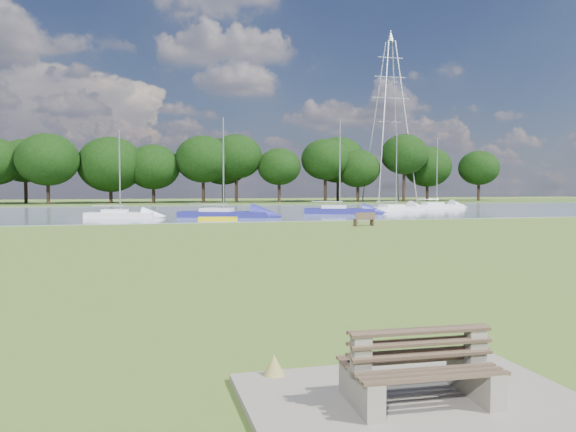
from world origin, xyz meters
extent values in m
plane|color=olive|center=(0.00, 0.00, 0.00)|extent=(220.00, 220.00, 0.00)
cube|color=gray|center=(0.00, 42.00, 0.00)|extent=(220.00, 40.00, 0.10)
cube|color=#4C6626|center=(0.00, 72.00, 0.00)|extent=(220.00, 20.00, 0.40)
cube|color=gray|center=(0.00, -14.00, 0.05)|extent=(4.20, 3.20, 0.10)
cube|color=gray|center=(-0.75, -13.97, 0.32)|extent=(0.27, 1.07, 0.44)
cube|color=gray|center=(-0.75, -13.97, 0.72)|extent=(0.23, 0.19, 0.55)
cube|color=gray|center=(0.75, -14.03, 0.32)|extent=(0.27, 1.07, 0.44)
cube|color=gray|center=(0.75, -14.03, 0.72)|extent=(0.23, 0.19, 0.55)
cube|color=brown|center=(-0.01, -14.33, 0.55)|extent=(1.83, 0.48, 0.04)
cube|color=brown|center=(0.00, -14.08, 0.86)|extent=(1.82, 0.21, 0.44)
cube|color=brown|center=(0.01, -13.67, 0.55)|extent=(1.83, 0.48, 0.04)
cube|color=brown|center=(0.00, -13.92, 0.86)|extent=(1.82, 0.21, 0.44)
cube|color=brown|center=(11.11, 16.12, 0.24)|extent=(0.15, 0.47, 0.48)
cube|color=brown|center=(12.44, 16.31, 0.24)|extent=(0.15, 0.47, 0.48)
cube|color=brown|center=(11.78, 16.22, 0.48)|extent=(1.60, 0.68, 0.05)
cube|color=brown|center=(11.81, 16.01, 0.72)|extent=(1.54, 0.27, 0.47)
cube|color=yellow|center=(2.63, 24.00, 0.20)|extent=(3.14, 1.39, 0.31)
cylinder|color=#9699A2|center=(36.40, 67.65, 13.95)|extent=(0.24, 0.24, 27.51)
cylinder|color=#9699A2|center=(41.11, 67.65, 13.95)|extent=(0.24, 0.24, 27.51)
cylinder|color=#9699A2|center=(36.40, 72.35, 13.95)|extent=(0.24, 0.24, 27.51)
cylinder|color=#9699A2|center=(41.11, 72.35, 13.95)|extent=(0.24, 0.24, 27.51)
cube|color=#9699A2|center=(38.76, 70.00, 18.08)|extent=(7.06, 0.15, 0.15)
cube|color=#9699A2|center=(38.76, 70.00, 21.66)|extent=(5.85, 0.15, 0.15)
cube|color=#9699A2|center=(38.76, 70.00, 24.96)|extent=(4.64, 0.15, 0.15)
cone|color=#9699A2|center=(38.76, 70.00, 28.72)|extent=(1.21, 1.21, 2.02)
cylinder|color=black|center=(-16.00, 68.00, 2.44)|extent=(0.55, 0.55, 4.49)
ellipsoid|color=black|center=(-16.00, 68.00, 7.93)|extent=(8.75, 8.75, 7.44)
cylinder|color=black|center=(-9.00, 68.00, 1.97)|extent=(0.55, 0.55, 3.54)
ellipsoid|color=black|center=(-9.00, 68.00, 6.30)|extent=(9.84, 9.84, 8.37)
cylinder|color=black|center=(-2.00, 68.00, 2.13)|extent=(0.55, 0.55, 3.86)
ellipsoid|color=black|center=(-2.00, 68.00, 6.85)|extent=(7.66, 7.66, 6.51)
cylinder|color=black|center=(5.00, 68.00, 2.29)|extent=(0.55, 0.55, 4.17)
ellipsoid|color=black|center=(5.00, 68.00, 7.39)|extent=(8.75, 8.75, 7.44)
cylinder|color=black|center=(12.00, 68.00, 2.44)|extent=(0.55, 0.55, 4.49)
ellipsoid|color=black|center=(12.00, 68.00, 7.93)|extent=(9.84, 9.84, 8.37)
cylinder|color=black|center=(19.00, 68.00, 1.97)|extent=(0.55, 0.55, 3.54)
ellipsoid|color=black|center=(19.00, 68.00, 6.30)|extent=(7.66, 7.66, 6.51)
cylinder|color=black|center=(26.00, 68.00, 2.13)|extent=(0.55, 0.55, 3.86)
ellipsoid|color=black|center=(26.00, 68.00, 6.85)|extent=(8.75, 8.75, 7.44)
cylinder|color=black|center=(33.00, 68.00, 2.29)|extent=(0.55, 0.55, 4.17)
ellipsoid|color=black|center=(33.00, 68.00, 7.39)|extent=(9.84, 9.84, 8.37)
cylinder|color=black|center=(40.00, 68.00, 2.44)|extent=(0.55, 0.55, 4.49)
ellipsoid|color=black|center=(40.00, 68.00, 7.93)|extent=(7.66, 7.66, 6.51)
cylinder|color=black|center=(47.00, 68.00, 1.97)|extent=(0.55, 0.55, 3.54)
ellipsoid|color=black|center=(47.00, 68.00, 6.30)|extent=(8.75, 8.75, 7.44)
cylinder|color=black|center=(54.00, 68.00, 2.13)|extent=(0.55, 0.55, 3.86)
ellipsoid|color=black|center=(54.00, 68.00, 6.85)|extent=(9.84, 9.84, 8.37)
cube|color=navy|center=(3.77, 28.69, 0.42)|extent=(8.06, 5.04, 0.73)
cube|color=white|center=(3.19, 28.93, 0.86)|extent=(3.19, 2.64, 0.47)
cylinder|color=#A5A8AD|center=(3.77, 28.69, 4.65)|extent=(0.13, 0.13, 8.16)
cube|color=white|center=(24.16, 36.89, 0.38)|extent=(7.19, 3.80, 0.65)
cube|color=white|center=(23.63, 36.74, 0.77)|extent=(2.75, 2.14, 0.42)
cylinder|color=#A5A8AD|center=(24.16, 36.89, 4.56)|extent=(0.11, 0.11, 8.08)
cube|color=white|center=(31.72, 41.38, 0.41)|extent=(6.84, 2.41, 0.72)
cube|color=white|center=(31.18, 41.34, 0.85)|extent=(2.46, 1.66, 0.46)
cylinder|color=#A5A8AD|center=(31.72, 41.38, 4.60)|extent=(0.12, 0.12, 8.07)
cube|color=navy|center=(15.73, 31.98, 0.44)|extent=(7.06, 4.36, 0.78)
cube|color=white|center=(15.23, 32.19, 0.91)|extent=(2.79, 2.30, 0.50)
cylinder|color=#A5A8AD|center=(15.73, 31.98, 4.99)|extent=(0.13, 0.13, 8.77)
cube|color=white|center=(-4.96, 30.14, 0.39)|extent=(6.07, 2.95, 0.67)
cube|color=white|center=(-5.42, 30.25, 0.79)|extent=(2.29, 1.73, 0.43)
cylinder|color=#A5A8AD|center=(-4.96, 30.14, 4.03)|extent=(0.12, 0.12, 7.00)
camera|label=1|loc=(-3.29, -20.13, 2.74)|focal=35.00mm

